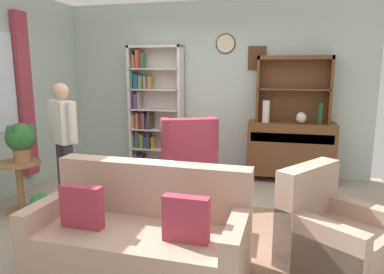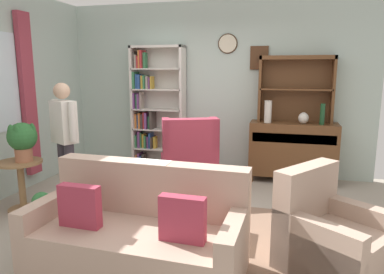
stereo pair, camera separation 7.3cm
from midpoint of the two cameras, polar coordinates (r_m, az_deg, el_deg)
name	(u,v)px [view 2 (the right image)]	position (r m, az deg, el deg)	size (l,w,h in m)	color
ground_plane	(179,221)	(4.22, -1.55, -13.36)	(5.40, 4.60, 0.02)	#9E9384
wall_back	(216,88)	(5.93, 4.24, 7.80)	(5.00, 0.09, 2.80)	#ADC1B7
area_rug	(189,233)	(3.90, 0.09, -15.24)	(2.28, 1.81, 0.01)	#846651
bookshelf	(154,109)	(6.05, -5.77, 4.45)	(0.90, 0.30, 2.10)	silver
sideboard	(292,149)	(5.68, 16.22, -1.88)	(1.30, 0.45, 0.92)	brown
sideboard_hutch	(296,80)	(5.66, 16.76, 8.79)	(1.10, 0.26, 1.00)	brown
vase_tall	(268,112)	(5.51, 12.49, 4.01)	(0.11, 0.11, 0.33)	beige
vase_round	(303,118)	(5.54, 17.85, 2.92)	(0.15, 0.15, 0.17)	beige
bottle_wine	(322,114)	(5.53, 20.60, 3.47)	(0.07, 0.07, 0.31)	#194223
couch_floral	(139,236)	(3.18, -7.83, -15.51)	(1.83, 0.91, 0.90)	tan
armchair_floral	(330,238)	(3.40, 21.92, -14.83)	(1.07, 1.06, 0.88)	tan
wingback_chair	(189,162)	(5.21, -0.09, -4.01)	(1.02, 1.03, 1.05)	#A33347
plant_stand	(21,180)	(4.81, -25.38, -6.30)	(0.52, 0.52, 0.63)	#997047
potted_plant_large	(22,139)	(4.66, -25.25, -0.27)	(0.34, 0.34, 0.47)	#AD6B4C
potted_plant_small	(42,203)	(4.58, -22.63, -9.73)	(0.22, 0.22, 0.30)	beige
person_reading	(65,136)	(4.67, -19.39, 0.22)	(0.49, 0.34, 1.56)	#38333D
coffee_table	(180,199)	(3.85, -1.39, -9.92)	(0.80, 0.50, 0.42)	brown
book_stack	(182,189)	(3.83, -1.03, -8.30)	(0.19, 0.13, 0.09)	gray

